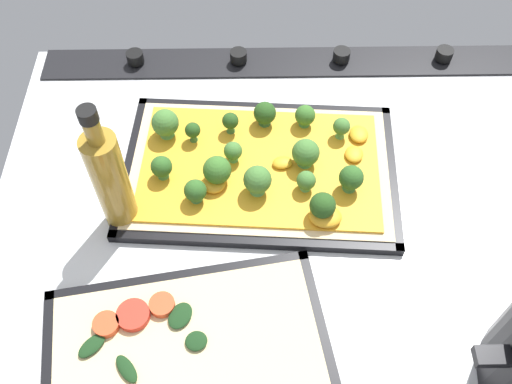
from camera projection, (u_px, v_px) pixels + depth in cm
name	position (u px, v px, depth cm)	size (l,w,h in cm)	color
ground_plane	(301.00, 238.00, 78.15)	(85.48, 73.31, 3.00)	silver
stove_control_panel	(290.00, 61.00, 95.52)	(82.06, 7.00, 2.60)	black
baking_tray_front	(260.00, 171.00, 82.45)	(40.63, 27.97, 1.30)	black
broccoli_pizza	(260.00, 165.00, 80.88)	(38.08, 25.41, 5.96)	beige
baking_tray_back	(190.00, 366.00, 66.18)	(36.67, 29.03, 1.30)	black
veggie_pizza_back	(183.00, 364.00, 65.62)	(33.92, 26.28, 1.90)	beige
oil_bottle	(110.00, 180.00, 71.03)	(4.51, 4.51, 21.42)	olive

